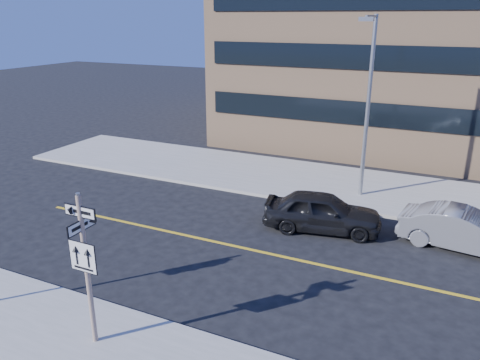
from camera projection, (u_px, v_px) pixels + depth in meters
The scene contains 6 objects.
ground at pixel (153, 296), 14.23m from camera, with size 120.00×120.00×0.00m, color black.
sign_pole at pixel (86, 262), 11.28m from camera, with size 0.92×0.92×4.06m.
parked_car_a at pixel (322, 211), 18.41m from camera, with size 4.57×1.84×1.56m, color black.
parked_car_b at pixel (464, 230), 16.90m from camera, with size 4.48×1.56×1.48m, color slate.
streetlight_a at pixel (368, 97), 20.24m from camera, with size 0.55×2.25×8.00m.
building_brick at pixel (384, 2), 31.80m from camera, with size 18.00×18.00×18.00m, color tan.
Camera 1 is at (7.64, -9.97, 8.03)m, focal length 35.00 mm.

